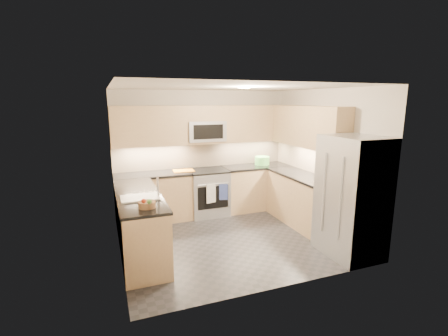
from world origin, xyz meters
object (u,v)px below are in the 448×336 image
Objects in this scene: refrigerator at (352,197)px; microwave at (205,131)px; gas_range at (208,193)px; utensil_bowl at (262,161)px; cutting_board at (184,171)px; fruit_basket at (147,205)px.

microwave is at bearing 119.62° from refrigerator.
microwave reaches higher than gas_range.
cutting_board is at bearing -178.92° from utensil_bowl.
microwave is 2.66m from fruit_basket.
microwave is 2.45× the size of utensil_bowl.
fruit_basket is (-2.91, 0.45, 0.08)m from refrigerator.
refrigerator is 5.79× the size of utensil_bowl.
gas_range is 2.27× the size of cutting_board.
cutting_board is at bearing -169.15° from microwave.
utensil_bowl reaches higher than fruit_basket.
gas_range is 2.93× the size of utensil_bowl.
utensil_bowl is at bearing 2.96° from gas_range.
gas_range is 1.20× the size of microwave.
microwave is 1.89× the size of cutting_board.
fruit_basket is (-1.46, -2.10, -0.72)m from microwave.
refrigerator is at bearing -59.12° from gas_range.
gas_range is 1.25m from microwave.
microwave reaches higher than refrigerator.
refrigerator reaches higher than fruit_basket.
microwave is 3.04m from refrigerator.
fruit_basket is at bearing -143.05° from utensil_bowl.
refrigerator reaches higher than cutting_board.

